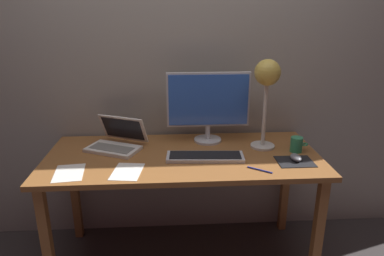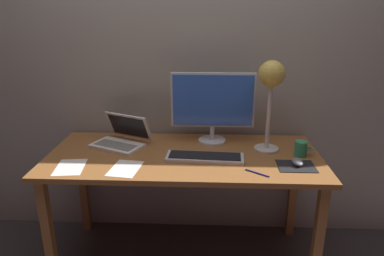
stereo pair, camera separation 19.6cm
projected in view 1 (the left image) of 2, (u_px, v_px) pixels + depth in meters
name	position (u px, v px, depth m)	size (l,w,h in m)	color
back_wall	(180.00, 50.00, 2.26)	(4.80, 0.06, 2.60)	#9E998E
desk	(183.00, 167.00, 2.09)	(1.60, 0.70, 0.74)	#935B2D
monitor	(208.00, 103.00, 2.19)	(0.52, 0.18, 0.45)	silver
keyboard_main	(205.00, 157.00, 2.00)	(0.45, 0.17, 0.03)	silver
laptop	(118.00, 139.00, 2.15)	(0.39, 0.36, 0.19)	silver
desk_lamp	(267.00, 81.00, 2.04)	(0.15, 0.15, 0.54)	beige
mousepad	(295.00, 162.00, 1.96)	(0.20, 0.16, 0.00)	black
mouse	(296.00, 157.00, 1.97)	(0.06, 0.10, 0.03)	slate
coffee_mug	(297.00, 145.00, 2.09)	(0.11, 0.07, 0.09)	#339966
paper_sheet_near_mouse	(69.00, 173.00, 1.83)	(0.15, 0.21, 0.00)	white
paper_sheet_by_keyboard	(127.00, 172.00, 1.84)	(0.15, 0.21, 0.00)	white
pen	(260.00, 170.00, 1.86)	(0.01, 0.01, 0.14)	#2633A5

